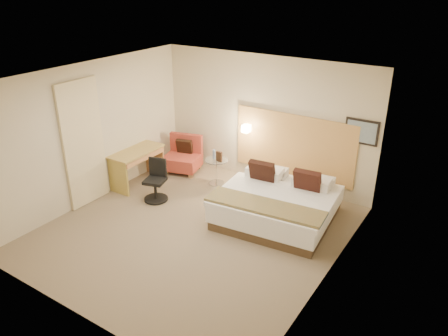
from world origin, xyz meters
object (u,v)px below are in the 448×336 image
Objects in this scene: side_table at (217,170)px; desk_chair at (156,184)px; bed at (278,203)px; desk at (137,158)px; lounge_chair at (183,157)px.

side_table is 1.38m from desk_chair.
bed is 1.85m from side_table.
desk_chair reaches higher than side_table.
side_table is 0.66× the size of desk_chair.
desk is 0.89m from desk_chair.
lounge_chair is 0.75× the size of desk.
lounge_chair is 1.16m from desk.
side_table is at bearing 63.80° from desk_chair.
lounge_chair is 1.10× the size of desk_chair.
bed is at bearing 15.23° from desk_chair.
desk reaches higher than side_table.
desk_chair is at bearing -23.25° from desk.
bed is at bearing 5.53° from desk.
lounge_chair reaches higher than desk.
desk_chair is (0.79, -0.34, -0.25)m from desk.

